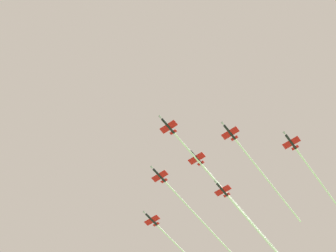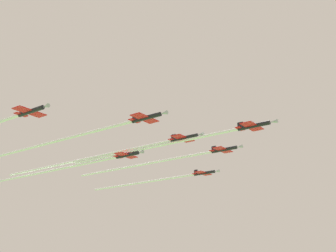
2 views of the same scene
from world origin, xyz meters
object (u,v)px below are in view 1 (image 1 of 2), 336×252
jet_port_outer (233,200)px  jet_lead (199,161)px  jet_port_inner (257,166)px  jet_port_trail (251,223)px  jet_starboard_outer (312,170)px  jet_starboard_inner (195,213)px

jet_port_outer → jet_lead: bearing=90.0°
jet_port_inner → jet_port_trail: bearing=-53.6°
jet_port_outer → jet_starboard_outer: size_ratio=1.38×
jet_starboard_outer → jet_port_trail: (-36.93, -16.87, -0.83)m
jet_starboard_inner → jet_starboard_outer: jet_starboard_inner is taller
jet_port_trail → jet_starboard_outer: bearing=165.2°
jet_lead → jet_port_inner: size_ratio=1.02×
jet_lead → jet_port_outer: jet_port_outer is taller
jet_port_trail → jet_starboard_inner: bearing=46.6°
jet_port_trail → jet_port_outer: bearing=90.0°
jet_lead → jet_starboard_inner: (-30.99, 6.81, 0.71)m
jet_port_inner → jet_port_outer: 22.05m
jet_starboard_inner → jet_port_trail: jet_starboard_inner is taller
jet_lead → jet_port_outer: 29.06m
jet_lead → jet_port_trail: size_ratio=0.93×
jet_starboard_inner → jet_port_outer: (12.55, 15.63, -0.00)m
jet_starboard_outer → jet_port_trail: bearing=-14.8°
jet_port_inner → jet_starboard_inner: bearing=-8.6°
jet_lead → jet_starboard_inner: jet_starboard_inner is taller
jet_port_trail → jet_port_inner: bearing=126.4°
jet_starboard_outer → jet_port_outer: bearing=9.0°
jet_starboard_inner → jet_port_trail: (2.01, 28.47, -1.64)m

